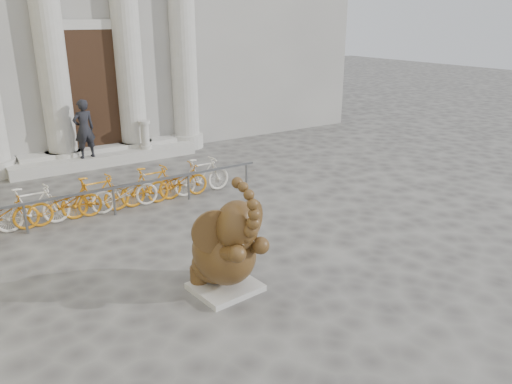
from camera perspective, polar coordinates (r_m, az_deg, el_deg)
ground at (r=9.29m, az=1.01°, el=-10.20°), size 80.00×80.00×0.00m
entrance_steps at (r=17.27m, az=-16.85°, el=3.80°), size 6.00×1.20×0.36m
elephant_statue at (r=8.66m, az=-3.49°, el=-6.63°), size 1.46×1.67×2.19m
bike_rack at (r=12.75m, az=-16.39°, el=-0.10°), size 8.00×0.53×1.00m
pedestrian at (r=16.53m, az=-19.06°, el=6.83°), size 0.73×0.53×1.84m
balustrade_post at (r=17.24m, az=-12.55°, el=6.28°), size 0.39×0.39×0.95m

